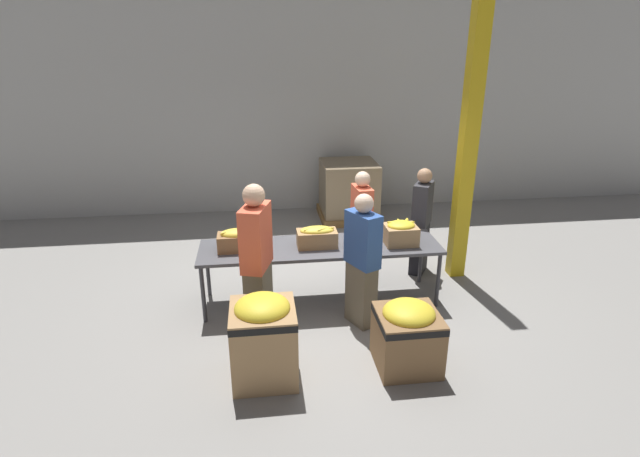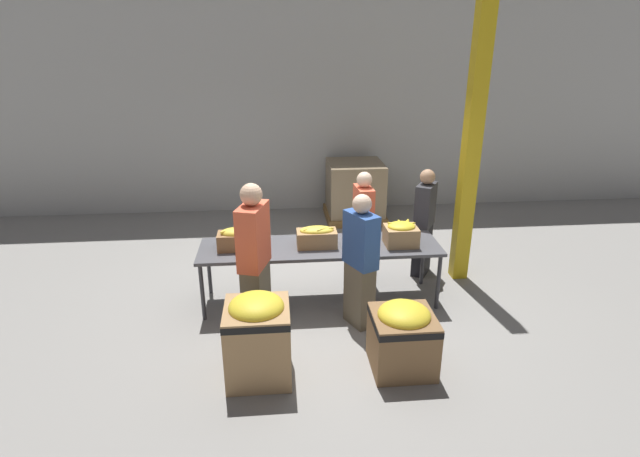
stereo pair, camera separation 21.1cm
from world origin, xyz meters
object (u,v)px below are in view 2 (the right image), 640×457
object	(u,v)px
volunteer_3	(255,263)
donation_bin_0	(258,335)
banana_box_0	(238,238)
sorting_table	(320,249)
pallet_stack_0	(355,191)
volunteer_1	(360,262)
support_pillar	(473,136)
banana_box_1	(317,236)
volunteer_2	(424,223)
donation_bin_1	(403,335)
volunteer_0	(363,227)
banana_box_2	(401,233)

from	to	relation	value
volunteer_3	donation_bin_0	bearing A→B (deg)	-160.63
volunteer_3	banana_box_0	bearing A→B (deg)	35.05
sorting_table	pallet_stack_0	world-z (taller)	pallet_stack_0
sorting_table	volunteer_1	size ratio (longest dim) A/B	1.87
banana_box_0	support_pillar	bearing A→B (deg)	9.81
banana_box_1	volunteer_2	world-z (taller)	volunteer_2
pallet_stack_0	donation_bin_1	bearing A→B (deg)	-92.91
donation_bin_1	support_pillar	bearing A→B (deg)	56.52
sorting_table	volunteer_0	xyz separation A→B (m)	(0.64, 0.59, 0.05)
banana_box_2	volunteer_3	size ratio (longest dim) A/B	0.22
banana_box_1	pallet_stack_0	xyz separation A→B (m)	(0.98, 3.10, -0.38)
volunteer_3	pallet_stack_0	world-z (taller)	volunteer_3
sorting_table	donation_bin_0	world-z (taller)	donation_bin_0
banana_box_1	volunteer_2	distance (m)	1.71
volunteer_0	support_pillar	xyz separation A→B (m)	(1.38, -0.06, 1.23)
banana_box_1	banana_box_2	bearing A→B (deg)	-2.54
banana_box_0	donation_bin_1	distance (m)	2.32
volunteer_1	support_pillar	bearing A→B (deg)	-81.18
banana_box_0	banana_box_2	xyz separation A→B (m)	(2.01, -0.06, 0.02)
sorting_table	volunteer_0	world-z (taller)	volunteer_0
volunteer_1	donation_bin_0	xyz separation A→B (m)	(-1.15, -0.88, -0.32)
volunteer_1	support_pillar	distance (m)	2.31
banana_box_1	volunteer_0	distance (m)	0.92
volunteer_1	donation_bin_1	bearing A→B (deg)	172.87
pallet_stack_0	volunteer_3	bearing A→B (deg)	-114.46
volunteer_0	volunteer_1	bearing A→B (deg)	-15.20
banana_box_0	volunteer_0	xyz separation A→B (m)	(1.65, 0.58, -0.14)
volunteer_1	donation_bin_1	size ratio (longest dim) A/B	2.21
sorting_table	volunteer_2	distance (m)	1.66
sorting_table	support_pillar	size ratio (longest dim) A/B	0.75
volunteer_0	donation_bin_0	distance (m)	2.50
sorting_table	volunteer_1	xyz separation A→B (m)	(0.40, -0.60, 0.08)
volunteer_0	volunteer_2	size ratio (longest dim) A/B	1.00
sorting_table	volunteer_1	bearing A→B (deg)	-55.89
volunteer_3	sorting_table	bearing A→B (deg)	-31.99
banana_box_0	volunteer_1	bearing A→B (deg)	-22.87
banana_box_2	volunteer_2	size ratio (longest dim) A/B	0.26
volunteer_1	donation_bin_1	xyz separation A→B (m)	(0.30, -0.88, -0.41)
banana_box_0	donation_bin_1	bearing A→B (deg)	-40.73
volunteer_3	volunteer_0	bearing A→B (deg)	-31.40
banana_box_1	volunteer_0	world-z (taller)	volunteer_0
donation_bin_1	support_pillar	xyz separation A→B (m)	(1.32, 2.00, 1.62)
volunteer_2	donation_bin_1	size ratio (longest dim) A/B	2.12
banana_box_1	support_pillar	world-z (taller)	support_pillar
sorting_table	volunteer_0	distance (m)	0.87
volunteer_2	support_pillar	distance (m)	1.34
sorting_table	donation_bin_0	bearing A→B (deg)	-116.99
banana_box_1	volunteer_1	world-z (taller)	volunteer_1
volunteer_3	donation_bin_0	world-z (taller)	volunteer_3
support_pillar	sorting_table	bearing A→B (deg)	-165.43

